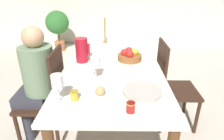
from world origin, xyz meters
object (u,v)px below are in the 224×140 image
(red_pitcher, at_px, (82,50))
(jam_jar_red, at_px, (131,107))
(wine_glass_water, at_px, (57,82))
(potted_plant, at_px, (57,24))
(teacup_across, at_px, (111,66))
(chair_opposite, at_px, (171,84))
(bread_plate, at_px, (100,93))
(wine_glass_juice, at_px, (95,63))
(serving_tray, at_px, (142,91))
(candlestick_tall, at_px, (105,31))
(chair_person_side, at_px, (48,96))
(jam_jar_amber, at_px, (74,95))
(person_seated, at_px, (36,77))
(fruit_bowl, at_px, (130,56))
(teacup_near_person, at_px, (122,74))

(red_pitcher, bearing_deg, jam_jar_red, -62.88)
(wine_glass_water, bearing_deg, potted_plant, 105.41)
(red_pitcher, relative_size, teacup_across, 1.55)
(potted_plant, bearing_deg, red_pitcher, -69.74)
(chair_opposite, bearing_deg, bread_plate, -45.27)
(wine_glass_water, height_order, teacup_across, wine_glass_water)
(wine_glass_juice, xyz_separation_m, jam_jar_red, (0.25, -0.44, -0.11))
(serving_tray, xyz_separation_m, candlestick_tall, (-0.32, 1.24, 0.13))
(red_pitcher, distance_m, teacup_across, 0.35)
(chair_person_side, xyz_separation_m, wine_glass_juice, (0.49, -0.19, 0.42))
(jam_jar_amber, bearing_deg, chair_person_side, 126.99)
(person_seated, bearing_deg, bread_plate, -126.27)
(teacup_across, height_order, fruit_bowl, fruit_bowl)
(fruit_bowl, xyz_separation_m, potted_plant, (-1.42, 2.55, -0.22))
(wine_glass_juice, relative_size, serving_tray, 0.69)
(teacup_near_person, distance_m, candlestick_tall, 1.00)
(wine_glass_juice, xyz_separation_m, potted_plant, (-1.12, 2.97, -0.32))
(wine_glass_juice, distance_m, fruit_bowl, 0.53)
(red_pitcher, height_order, fruit_bowl, red_pitcher)
(wine_glass_water, height_order, candlestick_tall, candlestick_tall)
(bread_plate, relative_size, potted_plant, 0.21)
(chair_opposite, height_order, potted_plant, chair_opposite)
(teacup_across, relative_size, potted_plant, 0.17)
(wine_glass_water, distance_m, fruit_bowl, 0.92)
(wine_glass_water, relative_size, bread_plate, 1.03)
(chair_person_side, distance_m, red_pitcher, 0.55)
(bread_plate, bearing_deg, teacup_near_person, 61.37)
(bread_plate, distance_m, potted_plant, 3.44)
(teacup_across, bearing_deg, person_seated, -179.82)
(chair_opposite, bearing_deg, potted_plant, -143.47)
(jam_jar_red, bearing_deg, serving_tray, 65.88)
(bread_plate, bearing_deg, chair_person_side, 140.75)
(red_pitcher, bearing_deg, chair_person_side, -149.50)
(chair_opposite, height_order, candlestick_tall, candlestick_tall)
(chair_opposite, relative_size, candlestick_tall, 2.61)
(red_pitcher, bearing_deg, teacup_across, -29.81)
(chair_opposite, xyz_separation_m, candlestick_tall, (-0.73, 0.58, 0.43))
(teacup_across, xyz_separation_m, bread_plate, (-0.07, -0.47, -0.00))
(fruit_bowl, bearing_deg, jam_jar_amber, -119.66)
(teacup_across, distance_m, serving_tray, 0.49)
(chair_person_side, relative_size, serving_tray, 3.40)
(red_pitcher, xyz_separation_m, jam_jar_red, (0.42, -0.82, -0.08))
(chair_opposite, distance_m, potted_plant, 3.15)
(red_pitcher, bearing_deg, candlestick_tall, 72.99)
(serving_tray, xyz_separation_m, jam_jar_red, (-0.10, -0.22, 0.02))
(wine_glass_juice, relative_size, bread_plate, 1.02)
(wine_glass_juice, height_order, teacup_near_person, wine_glass_juice)
(chair_opposite, distance_m, jam_jar_red, 1.06)
(jam_jar_amber, xyz_separation_m, jam_jar_red, (0.37, -0.13, 0.00))
(chair_person_side, bearing_deg, potted_plant, 12.80)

